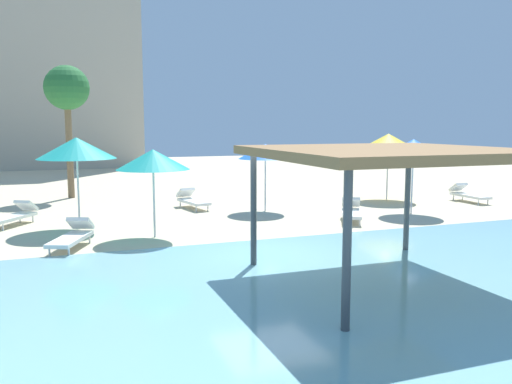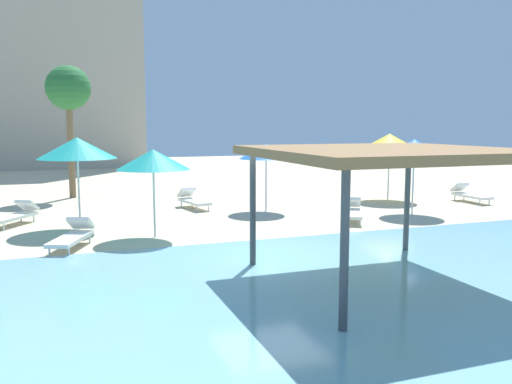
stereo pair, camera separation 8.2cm
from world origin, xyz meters
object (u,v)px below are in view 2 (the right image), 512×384
object	(u,v)px
shade_pavilion	(386,156)
beach_umbrella_teal_5	(77,148)
beach_umbrella_blue_1	(266,151)
beach_umbrella_teal_4	(153,160)
lounge_chair_1	(469,194)
lounge_chair_5	(193,200)
lounge_chair_0	(352,211)
beach_umbrella_yellow_0	(390,142)
lounge_chair_4	(16,214)
lounge_chair_2	(73,235)
palm_tree_2	(68,91)
beach_umbrella_blue_3	(414,147)

from	to	relation	value
shade_pavilion	beach_umbrella_teal_5	world-z (taller)	beach_umbrella_teal_5
beach_umbrella_blue_1	beach_umbrella_teal_4	size ratio (longest dim) A/B	1.00
beach_umbrella_teal_5	lounge_chair_1	xyz separation A→B (m)	(15.37, 0.45, -2.15)
beach_umbrella_teal_4	lounge_chair_5	bearing A→B (deg)	65.07
shade_pavilion	lounge_chair_0	xyz separation A→B (m)	(2.96, 6.26, -2.24)
shade_pavilion	lounge_chair_0	distance (m)	7.28
shade_pavilion	beach_umbrella_teal_4	world-z (taller)	shade_pavilion
beach_umbrella_yellow_0	beach_umbrella_teal_4	bearing A→B (deg)	-158.41
beach_umbrella_teal_4	lounge_chair_0	xyz separation A→B (m)	(6.59, 0.31, -1.88)
lounge_chair_4	lounge_chair_5	size ratio (longest dim) A/B	0.97
lounge_chair_1	shade_pavilion	bearing A→B (deg)	-48.86
lounge_chair_2	beach_umbrella_teal_4	bearing A→B (deg)	127.43
beach_umbrella_blue_1	lounge_chair_4	size ratio (longest dim) A/B	1.30
lounge_chair_0	lounge_chair_1	distance (m)	7.15
beach_umbrella_teal_4	lounge_chair_0	world-z (taller)	beach_umbrella_teal_4
beach_umbrella_blue_1	beach_umbrella_teal_4	xyz separation A→B (m)	(-4.63, -3.18, 0.00)
beach_umbrella_blue_1	beach_umbrella_teal_5	xyz separation A→B (m)	(-6.59, -1.15, 0.27)
beach_umbrella_teal_4	palm_tree_2	world-z (taller)	palm_tree_2
beach_umbrella_teal_5	palm_tree_2	xyz separation A→B (m)	(-0.09, 7.44, 2.16)
lounge_chair_0	lounge_chair_2	xyz separation A→B (m)	(-8.81, -0.90, 0.00)
lounge_chair_5	lounge_chair_1	bearing A→B (deg)	66.88
shade_pavilion	beach_umbrella_yellow_0	distance (m)	12.33
beach_umbrella_teal_5	lounge_chair_2	bearing A→B (deg)	-95.57
beach_umbrella_yellow_0	lounge_chair_2	size ratio (longest dim) A/B	1.42
shade_pavilion	beach_umbrella_blue_3	xyz separation A→B (m)	(5.75, 6.79, -0.19)
beach_umbrella_yellow_0	lounge_chair_5	distance (m)	8.69
beach_umbrella_blue_3	beach_umbrella_teal_4	bearing A→B (deg)	-174.85
beach_umbrella_teal_4	lounge_chair_2	bearing A→B (deg)	-165.07
beach_umbrella_blue_1	beach_umbrella_blue_3	size ratio (longest dim) A/B	0.93
beach_umbrella_blue_3	lounge_chair_4	distance (m)	13.66
beach_umbrella_teal_5	lounge_chair_0	xyz separation A→B (m)	(8.55, -1.72, -2.15)
beach_umbrella_blue_3	lounge_chair_1	bearing A→B (deg)	22.12
beach_umbrella_teal_4	beach_umbrella_teal_5	xyz separation A→B (m)	(-1.96, 2.03, 0.27)
beach_umbrella_yellow_0	palm_tree_2	world-z (taller)	palm_tree_2
beach_umbrella_blue_1	lounge_chair_0	size ratio (longest dim) A/B	1.28
beach_umbrella_blue_3	beach_umbrella_teal_4	distance (m)	9.42
lounge_chair_0	lounge_chair_1	size ratio (longest dim) A/B	1.03
lounge_chair_4	lounge_chair_1	bearing A→B (deg)	119.80
lounge_chair_4	lounge_chair_0	bearing A→B (deg)	106.41
lounge_chair_1	lounge_chair_2	distance (m)	15.92
beach_umbrella_yellow_0	beach_umbrella_blue_3	size ratio (longest dim) A/B	1.05
shade_pavilion	beach_umbrella_yellow_0	world-z (taller)	beach_umbrella_yellow_0
lounge_chair_2	lounge_chair_4	xyz separation A→B (m)	(-1.65, 3.99, 0.00)
beach_umbrella_teal_4	lounge_chair_4	bearing A→B (deg)	138.73
lounge_chair_0	palm_tree_2	bearing A→B (deg)	-108.16
lounge_chair_4	beach_umbrella_yellow_0	bearing A→B (deg)	126.02
lounge_chair_4	palm_tree_2	xyz separation A→B (m)	(1.82, 6.08, 4.31)
lounge_chair_2	palm_tree_2	world-z (taller)	palm_tree_2
beach_umbrella_yellow_0	lounge_chair_0	distance (m)	6.00
lounge_chair_1	lounge_chair_0	bearing A→B (deg)	-71.97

